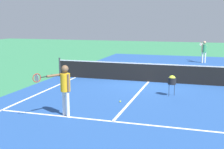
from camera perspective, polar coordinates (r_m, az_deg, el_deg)
name	(u,v)px	position (r m, az deg, el deg)	size (l,w,h in m)	color
ground_plane	(149,82)	(15.43, 7.04, -1.40)	(60.00, 60.00, 0.00)	#337F51
court_surface_inbounds	(149,82)	(15.43, 7.04, -1.39)	(10.62, 24.40, 0.00)	#234C93
line_sideline_left	(10,106)	(11.59, -19.11, -5.84)	(0.10, 11.89, 0.01)	white
line_service_near	(113,121)	(9.40, 0.15, -9.01)	(8.22, 0.10, 0.01)	white
line_center_service	(135,97)	(12.37, 4.45, -4.28)	(0.10, 6.40, 0.01)	white
net	(149,72)	(15.34, 7.08, 0.41)	(10.20, 0.09, 1.07)	#33383D
player_near	(65,85)	(9.76, -9.12, -1.95)	(0.91, 1.00, 1.70)	white
player_far	(204,49)	(23.14, 17.29, 4.66)	(0.54, 1.17, 1.63)	white
ball_hopper	(172,80)	(12.58, 11.48, -1.07)	(0.34, 0.34, 0.87)	black
tennis_ball_mid_court	(120,101)	(11.52, 1.58, -5.20)	(0.07, 0.07, 0.07)	#CCE033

